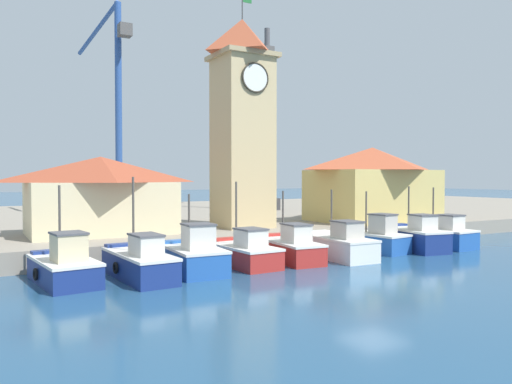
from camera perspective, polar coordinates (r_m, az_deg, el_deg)
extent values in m
plane|color=navy|center=(21.85, 13.19, -9.98)|extent=(300.00, 300.00, 0.00)
cube|color=gray|center=(47.14, -11.54, -3.07)|extent=(120.00, 40.00, 1.05)
cube|color=navy|center=(22.40, -21.11, -8.55)|extent=(2.44, 4.62, 0.93)
cube|color=navy|center=(24.19, -22.33, -6.41)|extent=(1.72, 0.78, 0.24)
cube|color=silver|center=(22.32, -21.12, -7.26)|extent=(2.50, 4.69, 0.12)
cube|color=beige|center=(21.49, -20.61, -5.97)|extent=(1.31, 1.45, 1.09)
cube|color=#4C4C51|center=(21.42, -20.62, -4.42)|extent=(1.40, 1.54, 0.08)
cylinder|color=#4C4742|center=(22.67, -21.53, -3.11)|extent=(0.10, 0.10, 3.03)
torus|color=black|center=(22.37, -23.90, -8.60)|extent=(0.18, 0.53, 0.52)
cube|color=navy|center=(22.49, -13.26, -8.31)|extent=(2.05, 5.24, 1.03)
cube|color=navy|center=(24.57, -15.13, -5.98)|extent=(1.50, 0.69, 0.24)
cube|color=silver|center=(22.40, -13.27, -6.88)|extent=(2.11, 5.30, 0.12)
cube|color=beige|center=(21.50, -12.45, -5.98)|extent=(1.13, 1.60, 0.81)
cube|color=#4C4C51|center=(21.45, -12.46, -4.80)|extent=(1.21, 1.69, 0.08)
cylinder|color=#4C4742|center=(22.82, -13.85, -2.43)|extent=(0.10, 0.10, 3.28)
torus|color=black|center=(22.44, -15.77, -8.35)|extent=(0.15, 0.53, 0.52)
cube|color=#2356A8|center=(23.40, -7.22, -7.83)|extent=(2.23, 4.23, 1.08)
cube|color=#2356A8|center=(25.01, -8.64, -5.70)|extent=(1.76, 0.68, 0.24)
cube|color=silver|center=(23.31, -7.22, -6.40)|extent=(2.30, 4.30, 0.12)
cube|color=beige|center=(22.56, -6.60, -5.15)|extent=(1.28, 1.30, 1.07)
cube|color=#4C4C51|center=(22.50, -6.61, -3.69)|extent=(1.37, 1.38, 0.08)
cylinder|color=#4C4742|center=(23.65, -7.66, -3.17)|extent=(0.10, 0.10, 2.43)
torus|color=black|center=(23.25, -9.97, -7.90)|extent=(0.14, 0.53, 0.52)
cube|color=#AD2823|center=(25.11, -1.60, -7.34)|extent=(2.16, 4.72, 0.92)
cube|color=#AD2823|center=(26.80, -3.88, -5.52)|extent=(1.66, 0.69, 0.24)
cube|color=silver|center=(25.04, -1.60, -6.19)|extent=(2.23, 4.78, 0.12)
cube|color=beige|center=(24.29, -0.61, -5.31)|extent=(1.22, 1.45, 0.82)
cube|color=#4C4C51|center=(24.24, -0.61, -4.25)|extent=(1.31, 1.53, 0.08)
cylinder|color=#4C4742|center=(25.36, -2.28, -2.38)|extent=(0.10, 0.10, 3.15)
torus|color=black|center=(24.80, -3.95, -7.46)|extent=(0.15, 0.53, 0.52)
cube|color=#AD2823|center=(26.54, 3.71, -6.81)|extent=(2.18, 4.98, 0.97)
cube|color=#AD2823|center=(28.37, 1.61, -5.02)|extent=(1.56, 0.72, 0.24)
cube|color=silver|center=(26.47, 3.71, -5.66)|extent=(2.24, 5.04, 0.12)
cube|color=beige|center=(25.67, 4.62, -4.77)|extent=(1.19, 1.54, 0.88)
cube|color=#4C4C51|center=(25.62, 4.63, -3.70)|extent=(1.27, 1.62, 0.08)
cylinder|color=#4C4742|center=(26.86, 3.10, -2.64)|extent=(0.10, 0.10, 2.60)
torus|color=black|center=(26.31, 1.59, -6.88)|extent=(0.16, 0.53, 0.52)
cube|color=silver|center=(27.64, 9.32, -6.38)|extent=(2.17, 4.80, 1.07)
cube|color=silver|center=(29.27, 6.87, -4.64)|extent=(1.69, 0.67, 0.24)
cube|color=silver|center=(27.57, 9.33, -5.19)|extent=(2.23, 4.86, 0.12)
cube|color=#B2ADA3|center=(26.86, 10.38, -4.32)|extent=(1.24, 1.46, 0.86)
cube|color=#4C4C51|center=(26.81, 10.39, -3.33)|extent=(1.32, 1.55, 0.08)
cylinder|color=#4C4742|center=(27.91, 8.62, -2.34)|extent=(0.10, 0.10, 2.55)
torus|color=black|center=(27.22, 7.21, -6.50)|extent=(0.14, 0.52, 0.52)
cube|color=#2356A8|center=(30.56, 13.20, -5.68)|extent=(2.43, 4.36, 1.01)
cube|color=#2356A8|center=(31.67, 10.65, -4.27)|extent=(1.66, 0.81, 0.24)
cube|color=silver|center=(30.50, 13.21, -4.64)|extent=(2.50, 4.43, 0.12)
cube|color=#B2ADA3|center=(29.99, 14.29, -3.60)|extent=(1.29, 1.39, 1.08)
cube|color=#4C4C51|center=(29.94, 14.30, -2.49)|extent=(1.38, 1.48, 0.08)
cylinder|color=#4C4742|center=(30.71, 12.48, -2.20)|extent=(0.10, 0.10, 2.44)
torus|color=black|center=(29.92, 11.66, -5.83)|extent=(0.19, 0.53, 0.52)
cube|color=navy|center=(31.74, 17.62, -5.28)|extent=(2.62, 4.69, 1.19)
cube|color=navy|center=(33.24, 15.57, -3.72)|extent=(1.68, 0.87, 0.24)
cube|color=silver|center=(31.67, 17.63, -4.13)|extent=(2.69, 4.76, 0.12)
cube|color=beige|center=(31.01, 18.51, -3.36)|extent=(1.34, 1.50, 0.85)
cube|color=#4C4C51|center=(30.98, 18.52, -2.51)|extent=(1.44, 1.60, 0.08)
cylinder|color=#4C4742|center=(32.00, 17.05, -1.65)|extent=(0.10, 0.10, 2.56)
torus|color=black|center=(31.31, 15.88, -5.36)|extent=(0.21, 0.53, 0.52)
cube|color=#2356A8|center=(33.70, 20.27, -5.01)|extent=(2.24, 4.32, 1.07)
cube|color=#2356A8|center=(34.78, 17.84, -3.69)|extent=(1.75, 0.69, 0.24)
cube|color=silver|center=(33.64, 20.28, -4.02)|extent=(2.30, 4.38, 0.12)
cube|color=beige|center=(33.15, 21.31, -3.27)|extent=(1.28, 1.33, 0.85)
cube|color=#4C4C51|center=(33.12, 21.32, -2.47)|extent=(1.36, 1.41, 0.08)
cylinder|color=#4C4742|center=(33.85, 19.60, -1.69)|extent=(0.10, 0.10, 2.58)
torus|color=black|center=(32.97, 18.83, -5.14)|extent=(0.15, 0.53, 0.52)
cube|color=tan|center=(33.59, -1.57, 5.55)|extent=(3.33, 3.33, 11.23)
cube|color=tan|center=(34.46, -1.57, 15.16)|extent=(3.83, 3.83, 0.30)
pyramid|color=#B25133|center=(34.80, -1.58, 17.30)|extent=(3.83, 3.83, 2.37)
cylinder|color=white|center=(32.63, -0.11, 12.93)|extent=(1.83, 0.12, 1.83)
torus|color=#332D23|center=(32.59, -0.07, 12.95)|extent=(1.95, 0.12, 1.95)
cylinder|color=#3F3F3F|center=(35.39, -1.58, 20.40)|extent=(0.08, 0.08, 1.60)
cube|color=beige|center=(31.08, -17.29, -1.75)|extent=(8.08, 5.31, 3.06)
pyramid|color=#A3472D|center=(31.03, -17.33, 2.48)|extent=(8.48, 5.71, 1.52)
cube|color=tan|center=(39.61, 13.14, -0.38)|extent=(8.88, 6.27, 3.91)
pyramid|color=#B25133|center=(39.61, 13.17, 3.71)|extent=(9.28, 6.67, 1.75)
cube|color=navy|center=(43.36, -15.35, -2.02)|extent=(2.00, 2.00, 1.20)
cylinder|color=#284C93|center=(43.71, -15.44, 9.76)|extent=(0.56, 0.56, 16.68)
cylinder|color=#284C93|center=(49.20, -17.69, 17.26)|extent=(1.85, 8.93, 2.85)
cube|color=#4C4C4C|center=(43.70, -14.75, 17.45)|extent=(1.00, 1.00, 1.00)
cube|color=#353539|center=(51.33, 1.27, -1.39)|extent=(2.00, 2.00, 1.20)
cylinder|color=#4C4C51|center=(51.66, 1.28, 8.93)|extent=(0.56, 0.56, 17.34)
cylinder|color=#4C4C51|center=(57.54, 1.05, 15.60)|extent=(4.71, 8.38, 2.85)
cube|color=#4C4C4C|center=(51.44, 1.36, 15.73)|extent=(1.00, 1.00, 1.00)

